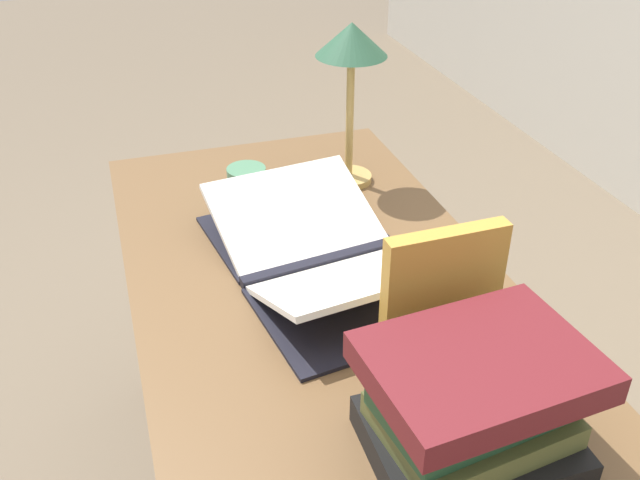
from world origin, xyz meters
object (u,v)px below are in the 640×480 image
object	(u,v)px
book_stack_tall	(474,406)
coffee_mug	(247,188)
reading_lamp	(351,57)
book_standing_upright	(441,302)
open_book	(321,254)

from	to	relation	value
book_stack_tall	coffee_mug	xyz separation A→B (m)	(-0.79, -0.14, -0.04)
book_stack_tall	reading_lamp	xyz separation A→B (m)	(-0.84, 0.12, 0.21)
reading_lamp	coffee_mug	xyz separation A→B (m)	(0.05, -0.26, -0.26)
coffee_mug	book_standing_upright	bearing A→B (deg)	16.23
book_stack_tall	reading_lamp	size ratio (longest dim) A/B	0.81
book_stack_tall	coffee_mug	world-z (taller)	book_stack_tall
open_book	coffee_mug	distance (m)	0.29
coffee_mug	book_stack_tall	bearing A→B (deg)	9.98
book_standing_upright	reading_lamp	xyz separation A→B (m)	(-0.66, 0.08, 0.18)
open_book	book_stack_tall	bearing A→B (deg)	-2.00
book_stack_tall	coffee_mug	bearing A→B (deg)	-170.02
open_book	book_stack_tall	size ratio (longest dim) A/B	1.97
open_book	book_stack_tall	world-z (taller)	book_stack_tall
reading_lamp	coffee_mug	size ratio (longest dim) A/B	3.35
open_book	book_standing_upright	bearing A→B (deg)	7.65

